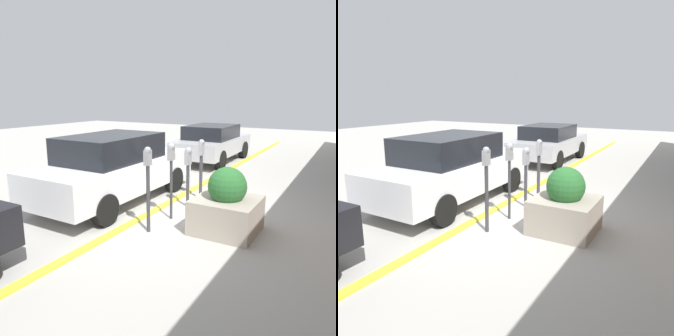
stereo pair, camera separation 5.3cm
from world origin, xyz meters
The scene contains 9 objects.
ground_plane centered at (0.00, 0.00, 0.00)m, with size 40.00×40.00×0.00m, color #ADAAA3.
curb_strip centered at (0.00, 0.08, 0.02)m, with size 24.50×0.16×0.04m.
parking_meter_nearest centered at (-1.20, -0.41, 1.02)m, with size 0.15×0.13×1.58m.
parking_meter_second centered at (-0.43, -0.45, 1.12)m, with size 0.17×0.14×1.55m.
parking_meter_middle centered at (0.41, -0.40, 0.94)m, with size 0.19×0.16×1.36m.
parking_meter_fourth centered at (1.12, -0.40, 0.92)m, with size 0.16×0.14×1.45m.
planter_box centered at (-0.47, -1.64, 0.48)m, with size 1.10×1.13×1.21m.
parked_car_middle centered at (-0.06, 1.26, 0.82)m, with size 4.41×1.80×1.59m.
parked_car_rear centered at (5.63, 1.18, 0.74)m, with size 4.09×1.82×1.39m.
Camera 1 is at (-5.91, -3.56, 2.43)m, focal length 35.00 mm.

